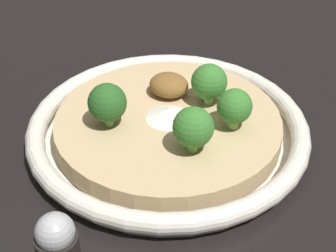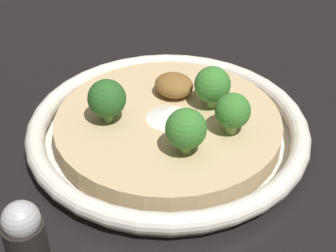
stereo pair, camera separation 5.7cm
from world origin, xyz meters
TOP-DOWN VIEW (x-y plane):
  - ground_plane at (0.00, 0.00)m, footprint 6.00×6.00m
  - risotto_bowl at (0.00, 0.00)m, footprint 0.31×0.31m
  - cheese_sprinkle at (0.00, 0.00)m, footprint 0.05×0.05m
  - crispy_onion_garnish at (0.02, -0.04)m, footprint 0.05×0.04m
  - broccoli_back_left at (-0.05, 0.04)m, footprint 0.04×0.04m
  - broccoli_right at (0.05, 0.04)m, footprint 0.04×0.04m
  - broccoli_front at (-0.03, -0.05)m, footprint 0.04×0.04m
  - broccoli_front_left at (-0.07, -0.01)m, footprint 0.04×0.04m

SIDE VIEW (x-z plane):
  - ground_plane at x=0.00m, z-range 0.00..0.00m
  - risotto_bowl at x=0.00m, z-range 0.00..0.03m
  - cheese_sprinkle at x=0.00m, z-range 0.03..0.04m
  - crispy_onion_garnish at x=0.02m, z-range 0.03..0.06m
  - broccoli_front_left at x=-0.07m, z-range 0.03..0.08m
  - broccoli_front at x=-0.03m, z-range 0.03..0.08m
  - broccoli_back_left at x=-0.05m, z-range 0.03..0.08m
  - broccoli_right at x=0.05m, z-range 0.03..0.08m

